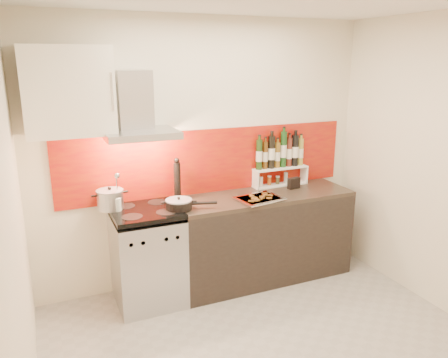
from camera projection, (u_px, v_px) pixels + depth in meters
name	position (u px, v px, depth m)	size (l,w,h in m)	color
floor	(272.00, 349.00, 3.43)	(3.40, 3.40, 0.00)	#9E9991
back_wall	(206.00, 153.00, 4.32)	(3.40, 0.02, 2.60)	silver
left_wall	(12.00, 227.00, 2.43)	(0.02, 2.80, 2.60)	silver
backsplash	(211.00, 161.00, 4.35)	(3.00, 0.02, 0.64)	#97080F
range_stove	(148.00, 257.00, 4.01)	(0.60, 0.60, 0.91)	#B7B7BA
counter	(263.00, 236.00, 4.47)	(1.80, 0.60, 0.90)	black
range_hood	(137.00, 114.00, 3.79)	(0.62, 0.50, 0.61)	#B7B7BA
upper_cabinet	(68.00, 91.00, 3.51)	(0.70, 0.35, 0.72)	white
stock_pot	(110.00, 199.00, 3.88)	(0.24, 0.24, 0.20)	#B7B7BA
saute_pan	(180.00, 204.00, 3.89)	(0.45, 0.24, 0.11)	black
utensil_jar	(117.00, 200.00, 3.82)	(0.08, 0.12, 0.37)	silver
pepper_mill	(177.00, 180.00, 4.11)	(0.07, 0.07, 0.42)	black
step_shelf	(280.00, 159.00, 4.60)	(0.61, 0.17, 0.57)	white
caddy_box	(294.00, 183.00, 4.52)	(0.13, 0.06, 0.11)	black
baking_tray	(259.00, 199.00, 4.16)	(0.47, 0.39, 0.03)	silver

